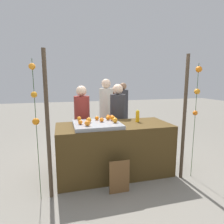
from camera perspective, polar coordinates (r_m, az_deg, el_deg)
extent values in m
plane|color=gray|center=(3.72, 0.63, -17.59)|extent=(24.00, 24.00, 0.00)
cube|color=#4C3819|center=(3.53, 0.64, -10.97)|extent=(2.01, 0.86, 0.91)
cube|color=gray|center=(3.28, -4.50, -3.70)|extent=(0.79, 0.73, 0.06)
sphere|color=orange|center=(3.48, -1.21, -1.80)|extent=(0.07, 0.07, 0.07)
sphere|color=orange|center=(3.28, -6.91, -2.41)|extent=(0.09, 0.09, 0.09)
sphere|color=orange|center=(3.42, 0.22, -1.83)|extent=(0.09, 0.09, 0.09)
sphere|color=orange|center=(3.58, -0.07, -1.47)|extent=(0.07, 0.07, 0.07)
sphere|color=orange|center=(3.58, -1.11, -1.44)|extent=(0.08, 0.08, 0.08)
sphere|color=orange|center=(3.05, -7.37, -3.34)|extent=(0.09, 0.09, 0.09)
sphere|color=orange|center=(3.17, -9.42, -3.03)|extent=(0.07, 0.07, 0.07)
sphere|color=orange|center=(3.25, 0.91, -2.47)|extent=(0.09, 0.09, 0.09)
sphere|color=orange|center=(3.48, -9.76, -1.91)|extent=(0.07, 0.07, 0.07)
sphere|color=orange|center=(3.33, -3.12, -2.31)|extent=(0.08, 0.08, 0.08)
sphere|color=orange|center=(3.48, -4.52, -1.83)|extent=(0.07, 0.07, 0.07)
cylinder|color=#F0A915|center=(3.62, 7.61, -1.34)|extent=(0.07, 0.07, 0.21)
cylinder|color=yellow|center=(3.60, 7.65, 0.42)|extent=(0.04, 0.04, 0.02)
cube|color=brown|center=(3.03, 2.25, -18.89)|extent=(0.31, 0.01, 0.53)
cube|color=black|center=(3.05, 2.17, -18.77)|extent=(0.29, 0.02, 0.50)
cylinder|color=maroon|center=(4.08, -8.81, -4.93)|extent=(0.32, 0.32, 1.37)
sphere|color=beige|center=(3.96, -9.10, 6.22)|extent=(0.21, 0.21, 0.21)
cylinder|color=#333338|center=(4.18, 1.68, -4.30)|extent=(0.32, 0.32, 1.39)
sphere|color=beige|center=(4.06, 1.74, 6.80)|extent=(0.22, 0.22, 0.22)
cylinder|color=beige|center=(4.92, -1.72, -1.60)|extent=(0.34, 0.34, 1.49)
sphere|color=beige|center=(4.83, -1.77, 8.46)|extent=(0.23, 0.23, 0.23)
cylinder|color=maroon|center=(5.67, 0.25, -1.19)|extent=(0.30, 0.30, 1.28)
sphere|color=brown|center=(5.58, 0.26, 6.29)|extent=(0.20, 0.20, 0.20)
cylinder|color=#333338|center=(6.00, 3.24, -0.04)|extent=(0.32, 0.32, 1.39)
sphere|color=#A87A59|center=(5.92, 3.31, 7.65)|extent=(0.22, 0.22, 0.22)
cylinder|color=#473828|center=(2.80, -18.58, -4.26)|extent=(0.06, 0.06, 2.10)
cylinder|color=#473828|center=(3.42, 20.71, -1.91)|extent=(0.06, 0.06, 2.10)
cylinder|color=#2D4C23|center=(2.80, -21.48, -5.87)|extent=(0.01, 0.01, 1.97)
sphere|color=orange|center=(2.71, -22.73, 12.41)|extent=(0.08, 0.08, 0.08)
sphere|color=orange|center=(2.72, -22.20, 4.81)|extent=(0.08, 0.08, 0.08)
sphere|color=orange|center=(2.76, -21.74, -2.64)|extent=(0.09, 0.09, 0.09)
cylinder|color=#2D4C23|center=(3.55, 23.39, -2.83)|extent=(0.01, 0.01, 1.97)
sphere|color=orange|center=(3.48, 24.44, 11.51)|extent=(0.10, 0.10, 0.10)
sphere|color=orange|center=(3.49, 24.02, 5.60)|extent=(0.09, 0.09, 0.09)
sphere|color=orange|center=(3.51, 23.52, -0.28)|extent=(0.08, 0.08, 0.08)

